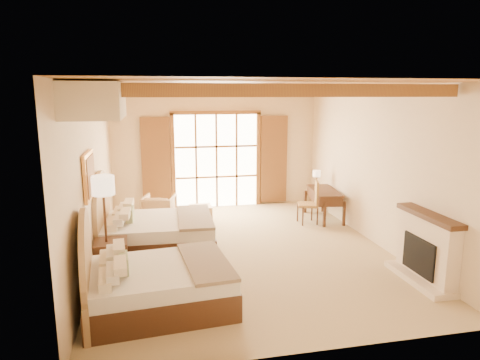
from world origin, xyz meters
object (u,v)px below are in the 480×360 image
object	(u,v)px
armchair	(159,209)
nightstand	(111,259)
bed_far	(149,231)
desk	(324,203)
bed_near	(148,282)

from	to	relation	value
armchair	nightstand	bearing A→B (deg)	89.89
bed_far	desk	size ratio (longest dim) A/B	1.55
armchair	desk	world-z (taller)	desk
bed_near	armchair	world-z (taller)	bed_near
bed_far	nightstand	xyz separation A→B (m)	(-0.62, -1.08, -0.11)
bed_near	desk	xyz separation A→B (m)	(4.22, 3.72, -0.01)
bed_far	nightstand	distance (m)	1.25
nightstand	desk	world-z (taller)	desk
bed_far	nightstand	size ratio (longest dim) A/B	3.48
nightstand	desk	size ratio (longest dim) A/B	0.45
bed_far	armchair	world-z (taller)	bed_far
nightstand	armchair	distance (m)	3.11
bed_near	bed_far	xyz separation A→B (m)	(0.01, 2.30, 0.02)
bed_far	desk	world-z (taller)	bed_far
nightstand	armchair	bearing A→B (deg)	71.58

